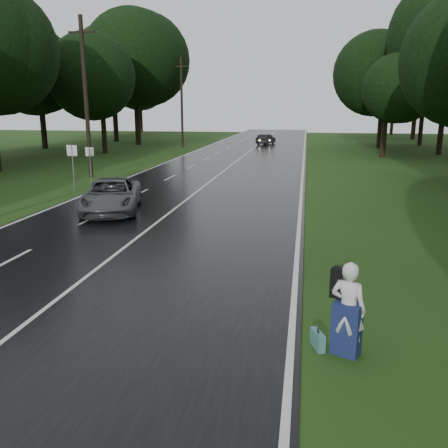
{
  "coord_description": "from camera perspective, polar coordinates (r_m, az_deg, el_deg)",
  "views": [
    {
      "loc": [
        5.93,
        -10.5,
        4.69
      ],
      "look_at": [
        3.49,
        3.67,
        1.1
      ],
      "focal_mm": 37.79,
      "sensor_mm": 36.0,
      "label": 1
    }
  ],
  "objects": [
    {
      "name": "suitcase",
      "position": [
        9.84,
        11.26,
        -13.59
      ],
      "size": [
        0.3,
        0.51,
        0.35
      ],
      "primitive_type": "cube",
      "rotation": [
        0.0,
        0.0,
        0.35
      ],
      "color": "#417B7B",
      "rests_on": "ground"
    },
    {
      "name": "tree_left_e",
      "position": [
        50.8,
        -14.17,
        8.3
      ],
      "size": [
        8.39,
        8.39,
        13.12
      ],
      "primitive_type": null,
      "color": "black",
      "rests_on": "ground"
    },
    {
      "name": "tree_right_f",
      "position": [
        58.84,
        18.19,
        8.76
      ],
      "size": [
        9.11,
        9.11,
        14.23
      ],
      "primitive_type": null,
      "color": "black",
      "rests_on": "ground"
    },
    {
      "name": "ground",
      "position": [
        12.94,
        -18.49,
        -7.99
      ],
      "size": [
        160.0,
        160.0,
        0.0
      ],
      "primitive_type": "plane",
      "color": "#224313",
      "rests_on": "ground"
    },
    {
      "name": "road",
      "position": [
        31.42,
        -1.24,
        5.47
      ],
      "size": [
        12.0,
        140.0,
        0.04
      ],
      "primitive_type": "cube",
      "color": "black",
      "rests_on": "ground"
    },
    {
      "name": "hitchhiker",
      "position": [
        9.47,
        14.68,
        -10.23
      ],
      "size": [
        0.81,
        0.79,
        1.88
      ],
      "color": "silver",
      "rests_on": "ground"
    },
    {
      "name": "far_car",
      "position": [
        60.96,
        5.09,
        10.17
      ],
      "size": [
        2.3,
        4.0,
        1.25
      ],
      "primitive_type": "imported",
      "rotation": [
        0.0,
        0.0,
        2.87
      ],
      "color": "black",
      "rests_on": "road"
    },
    {
      "name": "utility_pole_far",
      "position": [
        56.96,
        -5.02,
        9.24
      ],
      "size": [
        1.8,
        0.28,
        10.18
      ],
      "primitive_type": null,
      "color": "black",
      "rests_on": "ground"
    },
    {
      "name": "tree_left_f",
      "position": [
        61.49,
        -10.31,
        9.42
      ],
      "size": [
        11.56,
        11.56,
        18.06
      ],
      "primitive_type": null,
      "color": "black",
      "rests_on": "ground"
    },
    {
      "name": "utility_pole_mid",
      "position": [
        33.72,
        -15.76,
        5.5
      ],
      "size": [
        1.8,
        0.28,
        10.36
      ],
      "primitive_type": null,
      "color": "black",
      "rests_on": "ground"
    },
    {
      "name": "road_sign_b",
      "position": [
        30.75,
        -15.71,
        4.72
      ],
      "size": [
        0.54,
        0.1,
        2.26
      ],
      "primitive_type": null,
      "color": "white",
      "rests_on": "ground"
    },
    {
      "name": "lane_center",
      "position": [
        31.42,
        -1.24,
        5.51
      ],
      "size": [
        0.12,
        140.0,
        0.01
      ],
      "primitive_type": "cube",
      "color": "silver",
      "rests_on": "road"
    },
    {
      "name": "grey_car",
      "position": [
        22.0,
        -13.47,
        3.37
      ],
      "size": [
        3.8,
        5.73,
        1.46
      ],
      "primitive_type": "imported",
      "rotation": [
        0.0,
        0.0,
        0.28
      ],
      "color": "#4A4D4F",
      "rests_on": "road"
    },
    {
      "name": "tree_right_e",
      "position": [
        47.79,
        18.58,
        7.66
      ],
      "size": [
        7.49,
        7.49,
        11.7
      ],
      "primitive_type": null,
      "color": "black",
      "rests_on": "ground"
    },
    {
      "name": "road_sign_a",
      "position": [
        28.78,
        -17.59,
        3.98
      ],
      "size": [
        0.62,
        0.1,
        2.57
      ],
      "primitive_type": null,
      "color": "white",
      "rests_on": "ground"
    }
  ]
}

